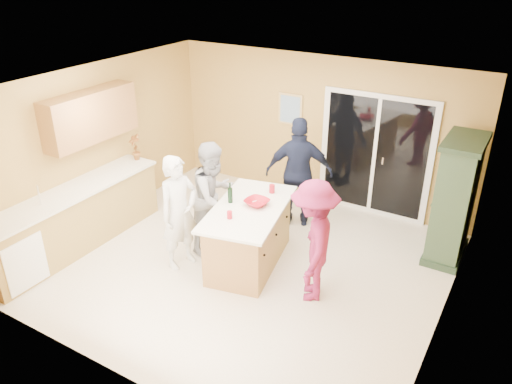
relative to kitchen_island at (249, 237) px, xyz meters
The scene contains 22 objects.
floor 0.44m from the kitchen_island, 138.88° to the right, with size 5.50×5.50×0.00m, color #EFE5CE.
ceiling 2.17m from the kitchen_island, 138.88° to the right, with size 5.50×5.00×0.10m, color white.
wall_back 2.60m from the kitchen_island, 91.42° to the left, with size 5.50×0.10×2.60m, color #F0C762.
wall_front 2.70m from the kitchen_island, 91.36° to the right, with size 5.50×0.10×2.60m, color #F0C762.
wall_left 2.94m from the kitchen_island, behind, with size 0.10×5.00×2.60m, color #F0C762.
wall_right 2.83m from the kitchen_island, ahead, with size 0.10×5.00×2.60m, color #F0C762.
left_cabinet_run 2.74m from the kitchen_island, 156.27° to the right, with size 0.65×3.05×1.24m.
upper_cabinets 3.02m from the kitchen_island, behind, with size 0.35×1.60×0.75m, color #A2823F.
sliding_door 2.68m from the kitchen_island, 67.70° to the left, with size 1.90×0.07×2.10m.
framed_picture 2.76m from the kitchen_island, 104.14° to the left, with size 0.46×0.04×0.56m.
kitchen_island is the anchor object (origin of this frame).
green_hutch 2.98m from the kitchen_island, 34.48° to the left, with size 0.53×1.01×1.85m.
woman_white 1.05m from the kitchen_island, 148.04° to the right, with size 0.61×0.40×1.68m, color white.
woman_grey 0.80m from the kitchen_island, behind, with size 0.83×0.64×1.70m, color #9A9A9C.
woman_navy 1.50m from the kitchen_island, 86.58° to the left, with size 1.07×0.45×1.83m, color #181D35.
woman_magenta 1.19m from the kitchen_island, 12.27° to the right, with size 1.07×0.61×1.65m, color #8C1E48.
serving_bowl 0.54m from the kitchen_island, 59.40° to the left, with size 0.33×0.33×0.08m, color #AD1320.
tulip_vase 2.66m from the kitchen_island, 169.35° to the left, with size 0.24×0.16×0.45m, color red.
tumbler_near 0.67m from the kitchen_island, 97.49° to the right, with size 0.07×0.07×0.10m, color #AD1320.
tumbler_far 0.79m from the kitchen_island, 84.50° to the left, with size 0.09×0.09×0.12m, color #AD1320.
wine_bottle 0.67m from the kitchen_island, behind, with size 0.07×0.07×0.30m.
white_plate 0.55m from the kitchen_island, 116.28° to the left, with size 0.25×0.25×0.02m, color white.
Camera 1 is at (3.27, -5.18, 4.15)m, focal length 35.00 mm.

